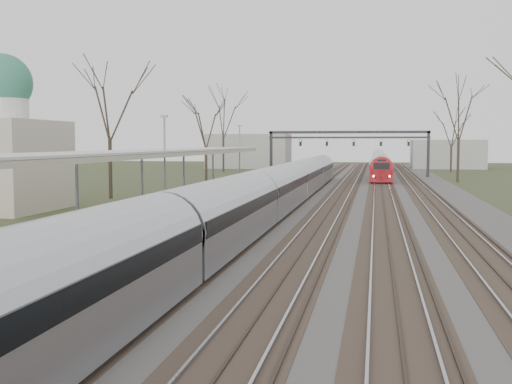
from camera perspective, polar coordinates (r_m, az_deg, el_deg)
track_bed at (r=55.52m, az=6.82°, el=-0.24°), size 24.00×160.00×0.22m
platform at (r=40.08m, az=-8.29°, el=-1.42°), size 3.50×69.00×1.00m
canopy at (r=35.64m, az=-10.71°, el=3.35°), size 4.10×50.00×3.11m
signal_gantry at (r=85.28m, az=8.21°, el=4.62°), size 21.00×0.59×6.08m
tree_west_far at (r=52.66m, az=-12.92°, el=8.09°), size 5.50×5.50×11.33m
train_near at (r=41.54m, az=1.72°, el=0.18°), size 2.62×75.21×3.05m
train_far at (r=107.11m, az=10.94°, el=2.70°), size 2.62×75.21×3.05m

